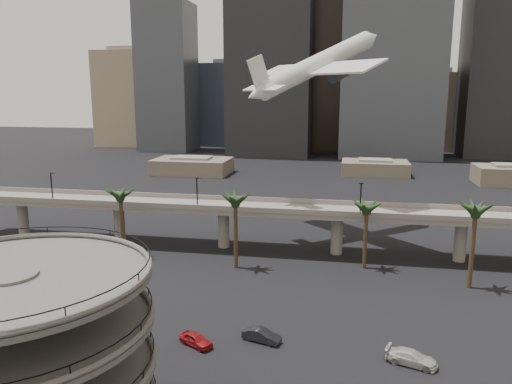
% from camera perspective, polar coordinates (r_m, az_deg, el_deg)
% --- Properties ---
extents(parking_ramp, '(22.20, 22.20, 17.35)m').
position_cam_1_polar(parking_ramp, '(46.42, -25.69, -15.85)').
color(parking_ramp, '#524F4D').
rests_on(parking_ramp, ground).
extents(overpass, '(130.00, 9.30, 14.70)m').
position_cam_1_polar(overpass, '(95.35, 2.68, -2.46)').
color(overpass, slate).
rests_on(overpass, ground).
extents(palm_trees, '(76.40, 18.40, 14.00)m').
position_cam_1_polar(palm_trees, '(85.95, 9.62, -1.45)').
color(palm_trees, '#49321F').
rests_on(palm_trees, ground).
extents(low_buildings, '(135.00, 27.50, 6.80)m').
position_cam_1_polar(low_buildings, '(181.13, 8.76, 2.63)').
color(low_buildings, brown).
rests_on(low_buildings, ground).
extents(skyline, '(269.00, 86.00, 115.30)m').
position_cam_1_polar(skyline, '(254.02, 11.61, 13.92)').
color(skyline, gray).
rests_on(skyline, ground).
extents(airborne_jet, '(28.65, 29.07, 17.05)m').
position_cam_1_polar(airborne_jet, '(106.55, 7.03, 14.20)').
color(airborne_jet, silver).
rests_on(airborne_jet, ground).
extents(car_a, '(4.93, 3.89, 1.57)m').
position_cam_1_polar(car_a, '(63.28, -6.87, -16.39)').
color(car_a, maroon).
rests_on(car_a, ground).
extents(car_b, '(5.13, 2.98, 1.60)m').
position_cam_1_polar(car_b, '(63.77, 0.64, -16.06)').
color(car_b, black).
rests_on(car_b, ground).
extents(car_c, '(6.11, 3.94, 1.65)m').
position_cam_1_polar(car_c, '(61.66, 17.35, -17.62)').
color(car_c, '#B5B6B1').
rests_on(car_c, ground).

